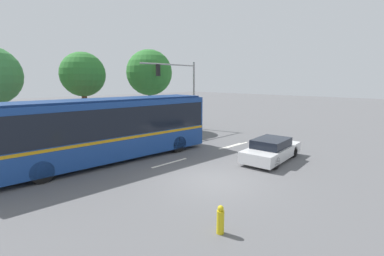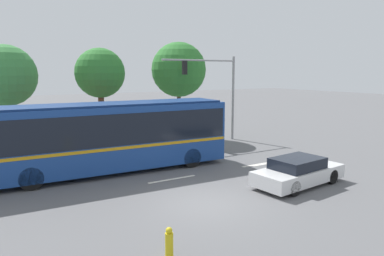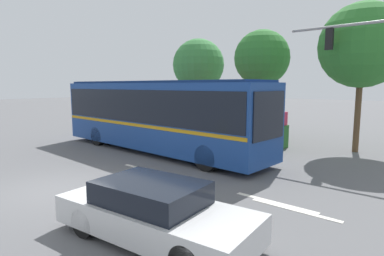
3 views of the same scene
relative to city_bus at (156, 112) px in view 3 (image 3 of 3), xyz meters
name	(u,v)px [view 3 (image 3 of 3)]	position (x,y,z in m)	size (l,w,h in m)	color
ground_plane	(59,189)	(1.91, -5.93, -1.94)	(140.00, 140.00, 0.00)	#5B5B5E
city_bus	(156,112)	(0.00, 0.00, 0.00)	(12.26, 2.97, 3.42)	navy
sedan_foreground	(154,212)	(6.54, -6.21, -1.35)	(4.54, 2.19, 1.24)	silver
flowering_hedge	(218,125)	(0.56, 4.36, -1.03)	(7.91, 1.55, 1.86)	#286028
street_tree_left	(198,65)	(-3.70, 7.76, 2.72)	(3.74, 3.74, 6.56)	brown
street_tree_centre	(262,59)	(1.87, 6.93, 2.85)	(3.30, 3.30, 6.48)	brown
street_tree_right	(362,46)	(7.44, 6.23, 3.11)	(3.96, 3.96, 7.04)	brown
lane_stripe_near	(275,203)	(7.54, -2.62, -1.94)	(2.40, 0.16, 0.01)	silver
lane_stripe_mid	(294,210)	(8.15, -2.78, -1.94)	(2.40, 0.16, 0.01)	silver
lane_stripe_far	(146,170)	(2.19, -2.64, -1.94)	(2.40, 0.16, 0.01)	silver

